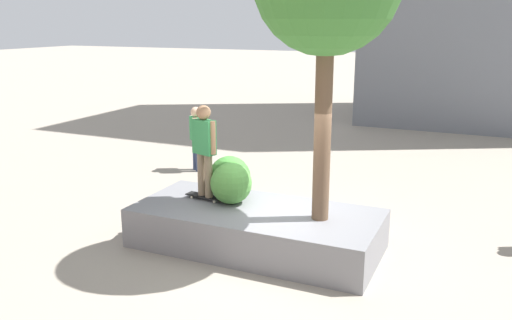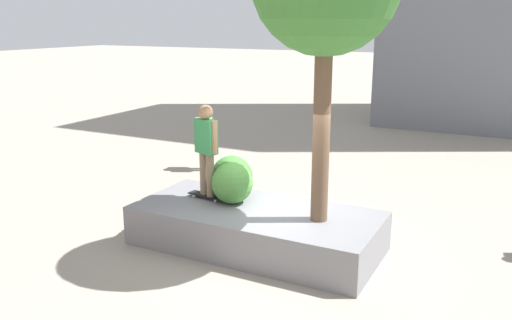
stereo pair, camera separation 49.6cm
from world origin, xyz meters
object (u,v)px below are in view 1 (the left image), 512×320
skateboarder (204,144)px  passerby_with_bag (196,134)px  planter_ledge (256,228)px  skateboard (206,197)px

skateboarder → passerby_with_bag: bearing=-57.6°
passerby_with_bag → planter_ledge: bearing=131.6°
planter_ledge → skateboard: 1.16m
skateboarder → passerby_with_bag: 4.62m
skateboarder → passerby_with_bag: size_ratio=0.98×
skateboard → skateboarder: size_ratio=0.48×
planter_ledge → skateboarder: bearing=-5.9°
skateboard → passerby_with_bag: bearing=-57.6°
skateboard → passerby_with_bag: (2.44, -3.85, 0.24)m
planter_ledge → skateboarder: size_ratio=2.55×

